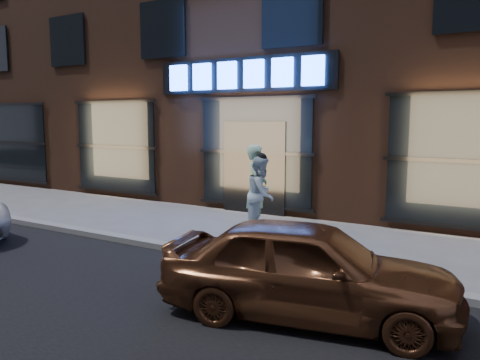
# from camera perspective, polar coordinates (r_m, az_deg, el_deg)

# --- Properties ---
(ground) EXTENTS (90.00, 90.00, 0.00)m
(ground) POSITION_cam_1_polar(r_m,az_deg,el_deg) (9.25, -10.16, -8.13)
(ground) COLOR slate
(ground) RESTS_ON ground
(curb) EXTENTS (60.00, 0.25, 0.12)m
(curb) POSITION_cam_1_polar(r_m,az_deg,el_deg) (9.23, -10.17, -7.77)
(curb) COLOR gray
(curb) RESTS_ON ground
(storefront_building) EXTENTS (30.20, 8.28, 10.30)m
(storefront_building) POSITION_cam_1_polar(r_m,az_deg,el_deg) (16.07, 9.12, 16.97)
(storefront_building) COLOR #54301E
(storefront_building) RESTS_ON ground
(man_bowtie) EXTENTS (0.71, 0.82, 1.90)m
(man_bowtie) POSITION_cam_1_polar(r_m,az_deg,el_deg) (10.41, 2.06, -0.93)
(man_bowtie) COLOR #B6EFC9
(man_bowtie) RESTS_ON ground
(man_cap) EXTENTS (0.77, 0.91, 1.66)m
(man_cap) POSITION_cam_1_polar(r_m,az_deg,el_deg) (10.25, 2.61, -1.72)
(man_cap) COLOR white
(man_cap) RESTS_ON ground
(gold_sedan) EXTENTS (3.87, 2.15, 1.24)m
(gold_sedan) POSITION_cam_1_polar(r_m,az_deg,el_deg) (5.95, 8.25, -10.66)
(gold_sedan) COLOR brown
(gold_sedan) RESTS_ON ground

